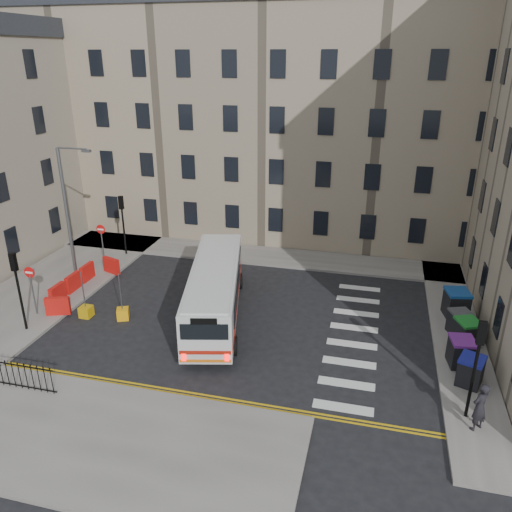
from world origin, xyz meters
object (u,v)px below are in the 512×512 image
at_px(wheelie_bin_a, 471,371).
at_px(wheelie_bin_c, 467,332).
at_px(wheelie_bin_b, 461,352).
at_px(bus, 215,289).
at_px(wheelie_bin_e, 456,303).
at_px(wheelie_bin_d, 460,323).
at_px(bollard_chevron, 86,312).
at_px(streetlamp, 67,213).
at_px(pedestrian, 480,407).
at_px(bollard_yellow, 123,314).

distance_m(wheelie_bin_a, wheelie_bin_c, 3.22).
bearing_deg(wheelie_bin_c, wheelie_bin_b, -126.66).
bearing_deg(bus, wheelie_bin_e, -0.54).
bearing_deg(wheelie_bin_d, bollard_chevron, 168.12).
height_order(wheelie_bin_a, bollard_chevron, wheelie_bin_a).
xyz_separation_m(streetlamp, pedestrian, (21.86, -8.16, -3.21)).
height_order(wheelie_bin_e, bollard_yellow, wheelie_bin_e).
relative_size(wheelie_bin_b, bollard_yellow, 2.16).
bearing_deg(wheelie_bin_e, wheelie_bin_c, -97.08).
height_order(wheelie_bin_c, pedestrian, pedestrian).
xyz_separation_m(wheelie_bin_b, pedestrian, (0.10, -4.21, 0.33)).
xyz_separation_m(bus, wheelie_bin_a, (12.23, -3.12, -0.85)).
bearing_deg(wheelie_bin_b, streetlamp, 161.77).
bearing_deg(bollard_yellow, wheelie_bin_b, -1.02).
distance_m(bollard_yellow, bollard_chevron, 2.03).
distance_m(wheelie_bin_b, pedestrian, 4.22).
bearing_deg(bollard_chevron, wheelie_bin_d, 8.21).
xyz_separation_m(wheelie_bin_a, wheelie_bin_c, (0.27, 3.21, 0.02)).
distance_m(wheelie_bin_d, pedestrian, 6.99).
bearing_deg(wheelie_bin_d, bollard_yellow, 168.22).
distance_m(bus, wheelie_bin_b, 12.17).
bearing_deg(wheelie_bin_c, pedestrian, -115.69).
bearing_deg(bollard_yellow, wheelie_bin_d, 8.31).
distance_m(wheelie_bin_e, bollard_yellow, 17.51).
distance_m(streetlamp, wheelie_bin_e, 22.34).
height_order(wheelie_bin_b, bollard_chevron, wheelie_bin_b).
bearing_deg(wheelie_bin_d, wheelie_bin_c, -97.20).
xyz_separation_m(streetlamp, bollard_yellow, (5.11, -3.65, -4.04)).
distance_m(pedestrian, bollard_yellow, 17.37).
xyz_separation_m(wheelie_bin_b, bollard_yellow, (-16.65, 0.30, -0.50)).
distance_m(streetlamp, bus, 10.36).
bearing_deg(bus, bollard_chevron, -179.03).
distance_m(wheelie_bin_d, wheelie_bin_e, 1.89).
relative_size(bus, wheelie_bin_e, 6.98).
xyz_separation_m(bus, bollard_yellow, (-4.65, -1.48, -1.32)).
bearing_deg(streetlamp, wheelie_bin_c, -5.37).
relative_size(wheelie_bin_c, pedestrian, 0.73).
bearing_deg(wheelie_bin_a, bollard_chevron, -163.71).
distance_m(wheelie_bin_b, wheelie_bin_c, 1.92).
bearing_deg(wheelie_bin_a, streetlamp, -173.07).
distance_m(bus, wheelie_bin_e, 12.66).
height_order(wheelie_bin_b, wheelie_bin_c, wheelie_bin_b).
bearing_deg(bollard_chevron, pedestrian, -12.74).
bearing_deg(pedestrian, wheelie_bin_d, -135.58).
distance_m(bus, wheelie_bin_c, 12.52).
bearing_deg(wheelie_bin_b, wheelie_bin_c, 67.43).
height_order(bus, wheelie_bin_a, bus).
distance_m(wheelie_bin_e, bollard_chevron, 19.52).
bearing_deg(pedestrian, wheelie_bin_e, -135.38).
xyz_separation_m(wheelie_bin_a, bollard_chevron, (-18.88, 1.38, -0.47)).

